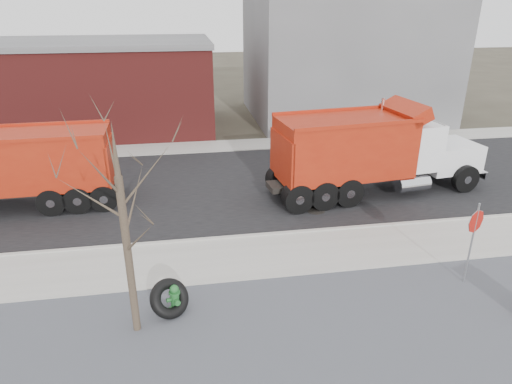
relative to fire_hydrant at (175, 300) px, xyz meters
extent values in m
plane|color=#383328|center=(2.27, 2.05, -0.37)|extent=(120.00, 120.00, 0.00)
cube|color=slate|center=(2.27, -1.45, -0.35)|extent=(60.00, 5.00, 0.03)
cube|color=#9E9B93|center=(2.27, 2.30, -0.34)|extent=(60.00, 2.50, 0.06)
cube|color=#9E9B93|center=(2.27, 3.60, -0.31)|extent=(60.00, 0.15, 0.11)
cube|color=black|center=(2.27, 8.35, -0.36)|extent=(60.00, 9.40, 0.02)
cube|color=#9E9B93|center=(2.27, 14.05, -0.34)|extent=(60.00, 2.00, 0.06)
cube|color=slate|center=(11.27, 20.05, 3.63)|extent=(12.00, 10.00, 8.00)
cube|color=maroon|center=(-7.73, 19.05, 2.13)|extent=(20.00, 8.00, 5.00)
cube|color=slate|center=(-7.73, 19.05, 4.78)|extent=(20.20, 8.20, 0.30)
cylinder|color=#382D23|center=(-0.93, -0.55, 1.63)|extent=(0.18, 0.18, 4.00)
cone|color=#382D23|center=(-0.93, -0.55, 4.23)|extent=(0.14, 0.14, 1.20)
cylinder|color=#2A6F2C|center=(0.00, 0.01, -0.34)|extent=(0.43, 0.43, 0.06)
cylinder|color=#2A6F2C|center=(0.00, 0.01, -0.05)|extent=(0.22, 0.22, 0.58)
cylinder|color=#2A6F2C|center=(0.00, 0.01, 0.21)|extent=(0.29, 0.29, 0.05)
sphere|color=#2A6F2C|center=(0.00, 0.01, 0.31)|extent=(0.23, 0.23, 0.23)
cylinder|color=#2A6F2C|center=(0.00, 0.01, 0.41)|extent=(0.05, 0.05, 0.06)
cylinder|color=#2A6F2C|center=(-0.16, -0.05, 0.04)|extent=(0.15, 0.14, 0.11)
cylinder|color=#2A6F2C|center=(0.15, 0.06, 0.04)|extent=(0.15, 0.14, 0.11)
cylinder|color=#2A6F2C|center=(0.05, -0.15, 0.02)|extent=(0.18, 0.16, 0.15)
torus|color=black|center=(-0.13, -0.05, 0.09)|extent=(1.31, 1.25, 1.00)
cylinder|color=gray|center=(8.07, 0.00, 0.86)|extent=(0.05, 0.05, 2.47)
cylinder|color=#A9130C|center=(8.07, 0.00, 1.57)|extent=(0.62, 0.31, 0.67)
cube|color=black|center=(8.01, 6.73, 0.32)|extent=(8.87, 1.94, 0.23)
cube|color=white|center=(11.54, 7.15, 0.89)|extent=(2.49, 2.27, 1.14)
cube|color=silver|center=(12.60, 7.27, 0.89)|extent=(0.27, 1.80, 1.03)
cube|color=white|center=(9.65, 6.92, 1.61)|extent=(1.92, 2.55, 1.86)
cube|color=black|center=(10.40, 7.01, 2.13)|extent=(0.29, 2.06, 0.83)
cube|color=#9D220D|center=(6.68, 6.57, 1.72)|extent=(5.42, 3.07, 2.27)
cylinder|color=silver|center=(8.69, 7.79, 2.08)|extent=(0.16, 0.16, 2.48)
cylinder|color=black|center=(11.60, 8.28, 0.22)|extent=(1.16, 0.44, 1.14)
cylinder|color=black|center=(11.87, 6.06, 0.22)|extent=(1.16, 0.44, 1.14)
cylinder|color=black|center=(5.33, 7.40, 0.22)|extent=(1.16, 0.44, 1.14)
cylinder|color=black|center=(5.57, 5.43, 0.22)|extent=(1.16, 0.44, 1.14)
cube|color=black|center=(-5.92, 7.46, 0.27)|extent=(7.68, 1.04, 0.21)
cube|color=#9D220D|center=(-4.70, 7.49, 1.53)|extent=(4.75, 2.39, 2.06)
cylinder|color=black|center=(-3.55, 6.62, 0.17)|extent=(1.04, 0.31, 1.03)
cylinder|color=black|center=(-3.60, 8.42, 0.17)|extent=(1.04, 0.31, 1.03)
camera|label=1|loc=(0.47, -9.82, 7.06)|focal=32.00mm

